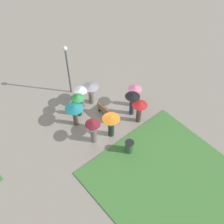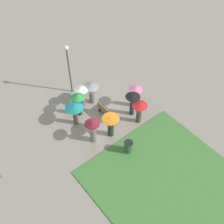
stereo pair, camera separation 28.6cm
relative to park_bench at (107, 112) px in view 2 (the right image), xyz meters
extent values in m
plane|color=gray|center=(0.07, 0.55, -0.47)|extent=(90.00, 90.00, 0.00)
cube|color=#427A38|center=(-5.91, 0.46, -0.44)|extent=(7.57, 7.76, 0.06)
cube|color=brown|center=(0.00, -0.07, -0.04)|extent=(1.72, 0.50, 0.05)
cube|color=brown|center=(-0.01, 0.11, 0.21)|extent=(1.70, 0.13, 0.45)
cube|color=#383D42|center=(-0.75, -0.11, -0.27)|extent=(0.10, 0.38, 0.40)
cube|color=#383D42|center=(0.75, -0.03, -0.27)|extent=(0.10, 0.38, 0.40)
cylinder|color=#474C51|center=(3.65, 0.45, 1.39)|extent=(0.12, 0.12, 3.72)
sphere|color=white|center=(3.65, 0.45, 3.41)|extent=(0.32, 0.32, 0.32)
cylinder|color=#335638|center=(-3.08, 0.78, -0.02)|extent=(0.52, 0.52, 0.89)
cylinder|color=black|center=(-3.08, 0.78, 0.43)|extent=(0.56, 0.56, 0.03)
cylinder|color=#1E3328|center=(-1.36, 0.77, 0.04)|extent=(0.50, 0.50, 1.00)
sphere|color=beige|center=(-1.36, 0.77, 0.64)|extent=(0.21, 0.21, 0.21)
cylinder|color=#4C4C4F|center=(-1.36, 0.77, 0.92)|extent=(0.02, 0.02, 0.35)
cone|color=orange|center=(-1.36, 0.77, 1.19)|extent=(1.11, 1.11, 0.19)
cylinder|color=#47382D|center=(0.86, 1.97, 0.02)|extent=(0.41, 0.41, 0.98)
sphere|color=tan|center=(0.86, 1.97, 0.61)|extent=(0.19, 0.19, 0.19)
cylinder|color=#4C4C4F|center=(0.86, 1.97, 0.88)|extent=(0.02, 0.02, 0.35)
cone|color=#197075|center=(0.86, 1.97, 1.14)|extent=(1.20, 1.20, 0.18)
cylinder|color=#282D47|center=(-0.38, -2.19, 0.03)|extent=(0.46, 0.46, 0.99)
sphere|color=beige|center=(-0.38, -2.19, 0.64)|extent=(0.23, 0.23, 0.23)
cylinder|color=#4C4C4F|center=(-0.38, -2.19, 0.93)|extent=(0.02, 0.02, 0.35)
cone|color=pink|center=(-0.38, -2.19, 1.21)|extent=(0.96, 0.96, 0.21)
cylinder|color=slate|center=(1.93, 0.69, 0.01)|extent=(0.55, 0.55, 0.95)
sphere|color=brown|center=(1.93, 0.69, 0.60)|extent=(0.22, 0.22, 0.22)
cylinder|color=#4C4C4F|center=(1.93, 0.69, 0.88)|extent=(0.02, 0.02, 0.35)
cone|color=white|center=(1.93, 0.69, 1.17)|extent=(0.92, 0.92, 0.22)
cylinder|color=slate|center=(1.79, -0.07, 0.01)|extent=(0.44, 0.44, 0.95)
sphere|color=#997051|center=(1.79, -0.07, 0.59)|extent=(0.21, 0.21, 0.21)
cylinder|color=#4C4C4F|center=(1.79, -0.07, 0.86)|extent=(0.02, 0.02, 0.35)
cone|color=gray|center=(1.79, -0.07, 1.13)|extent=(1.11, 1.11, 0.18)
cylinder|color=#1E3328|center=(1.39, 1.31, 0.06)|extent=(0.43, 0.43, 1.06)
sphere|color=tan|center=(1.39, 1.31, 0.69)|extent=(0.20, 0.20, 0.20)
cylinder|color=#4C4C4F|center=(1.39, 1.31, 0.96)|extent=(0.02, 0.02, 0.35)
cone|color=#237A38|center=(1.39, 1.31, 1.25)|extent=(0.91, 0.91, 0.23)
cylinder|color=#47382D|center=(-1.65, -1.39, 0.03)|extent=(0.41, 0.41, 0.99)
sphere|color=#997051|center=(-1.65, -1.39, 0.63)|extent=(0.20, 0.20, 0.20)
cylinder|color=#4C4C4F|center=(-1.65, -1.39, 0.90)|extent=(0.02, 0.02, 0.35)
cone|color=red|center=(-1.65, -1.39, 1.20)|extent=(1.02, 1.02, 0.24)
cylinder|color=slate|center=(-1.02, 1.92, 0.07)|extent=(0.54, 0.54, 1.08)
sphere|color=tan|center=(-1.02, 1.92, 0.71)|extent=(0.20, 0.20, 0.20)
cylinder|color=#4C4C4F|center=(-1.02, 1.92, 0.98)|extent=(0.02, 0.02, 0.35)
cone|color=maroon|center=(-1.02, 1.92, 1.26)|extent=(0.96, 0.96, 0.21)
cylinder|color=#282D47|center=(-0.86, -1.50, 0.08)|extent=(0.42, 0.42, 1.10)
sphere|color=brown|center=(-0.86, -1.50, 0.73)|extent=(0.21, 0.21, 0.21)
cylinder|color=#4C4C4F|center=(-0.86, -1.50, 1.01)|extent=(0.02, 0.02, 0.35)
cone|color=black|center=(-0.86, -1.50, 1.30)|extent=(1.00, 1.00, 0.22)
camera|label=1|loc=(-9.98, 8.02, 14.09)|focal=45.00mm
camera|label=2|loc=(-10.16, 7.80, 14.09)|focal=45.00mm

